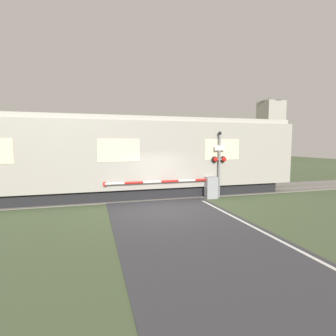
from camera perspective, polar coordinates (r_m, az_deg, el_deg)
ground_plane at (r=11.52m, az=-0.51°, el=-8.96°), size 80.00×80.00×0.00m
track_bed at (r=14.69m, az=-4.08°, el=-5.74°), size 36.00×3.20×0.13m
train at (r=14.17m, az=-11.27°, el=2.41°), size 19.64×3.21×4.20m
crossing_barrier at (r=13.62m, az=7.49°, el=-4.00°), size 5.77×0.44×1.13m
signal_post at (r=13.89m, az=11.14°, el=1.63°), size 0.79×0.26×3.47m
distant_building at (r=44.01m, az=21.36°, el=7.95°), size 3.42×3.42×10.07m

